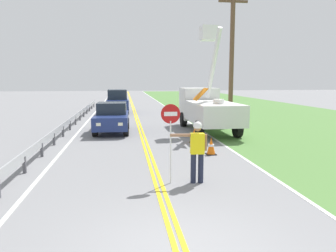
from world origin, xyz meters
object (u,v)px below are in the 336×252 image
Objects in this scene: traffic_cone_lead at (211,146)px; utility_bucket_truck at (206,106)px; stop_sign_paddle at (171,126)px; traffic_cone_mid at (194,136)px; flagger_worker at (197,148)px; oncoming_suv_second at (117,101)px; utility_pole_near at (232,58)px; oncoming_sedan_nearest at (112,118)px.

utility_bucket_truck is at bearing 77.60° from traffic_cone_lead.
stop_sign_paddle is 3.33× the size of traffic_cone_mid.
flagger_worker is at bearing -5.16° from stop_sign_paddle.
flagger_worker is 6.09m from traffic_cone_mid.
oncoming_suv_second reaches higher than traffic_cone_lead.
utility_bucket_truck is 4.16m from traffic_cone_mid.
utility_pole_near reaches higher than traffic_cone_lead.
flagger_worker is at bearing -111.66° from traffic_cone_lead.
utility_bucket_truck is 5.55m from oncoming_sedan_nearest.
flagger_worker is 0.39× the size of oncoming_suv_second.
flagger_worker is 20.63m from oncoming_suv_second.
utility_bucket_truck is at bearing 74.15° from flagger_worker.
stop_sign_paddle is 0.34× the size of utility_bucket_truck.
traffic_cone_mid is at bearing 94.11° from traffic_cone_lead.
utility_pole_near reaches higher than utility_bucket_truck.
oncoming_suv_second is 0.56× the size of utility_pole_near.
oncoming_sedan_nearest reaches higher than traffic_cone_mid.
traffic_cone_lead is (4.06, -16.98, -0.72)m from oncoming_suv_second.
traffic_cone_mid is (1.97, 5.85, -1.37)m from stop_sign_paddle.
stop_sign_paddle is 10.19m from utility_bucket_truck.
flagger_worker is 1.02m from stop_sign_paddle.
utility_bucket_truck is 6.40m from traffic_cone_lead.
flagger_worker is at bearing -82.54° from oncoming_suv_second.
oncoming_suv_second is at bearing 126.54° from utility_pole_near.
utility_pole_near is at bearing 7.86° from oncoming_sedan_nearest.
stop_sign_paddle is 20.49m from oncoming_suv_second.
oncoming_suv_second is at bearing 89.44° from oncoming_sedan_nearest.
stop_sign_paddle is at bearing -110.10° from utility_bucket_truck.
oncoming_sedan_nearest is 5.50m from traffic_cone_mid.
utility_pole_near is at bearing 30.10° from utility_bucket_truck.
traffic_cone_lead is at bearing 68.34° from flagger_worker.
oncoming_sedan_nearest is at bearing 101.87° from stop_sign_paddle.
utility_pole_near is (4.56, 10.69, 3.27)m from flagger_worker.
stop_sign_paddle is at bearing -84.64° from oncoming_suv_second.
stop_sign_paddle is 4.26m from traffic_cone_lead.
utility_pole_near is at bearing 54.87° from traffic_cone_mid.
stop_sign_paddle reaches higher than flagger_worker.
oncoming_suv_second is at bearing 95.36° from stop_sign_paddle.
utility_pole_near is (5.32, 10.62, 2.61)m from stop_sign_paddle.
utility_bucket_truck is (2.73, 9.63, 0.39)m from flagger_worker.
utility_pole_near reaches higher than flagger_worker.
stop_sign_paddle is at bearing -78.13° from oncoming_sedan_nearest.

